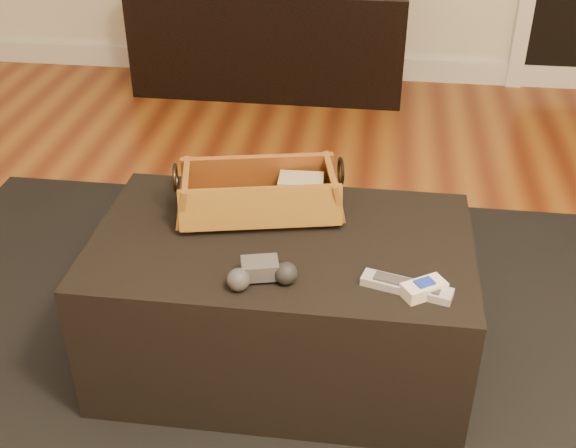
# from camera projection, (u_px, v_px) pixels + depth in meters

# --- Properties ---
(baseboard) EXTENTS (5.00, 0.04, 0.12)m
(baseboard) POSITION_uv_depth(u_px,v_px,m) (358.00, 67.00, 4.04)
(baseboard) COLOR white
(baseboard) RESTS_ON floor
(media_cabinet) EXTENTS (1.40, 0.45, 0.55)m
(media_cabinet) POSITION_uv_depth(u_px,v_px,m) (270.00, 38.00, 3.79)
(media_cabinet) COLOR black
(media_cabinet) RESTS_ON floor
(area_rug) EXTENTS (2.60, 2.00, 0.01)m
(area_rug) POSITION_uv_depth(u_px,v_px,m) (280.00, 371.00, 2.08)
(area_rug) COLOR black
(area_rug) RESTS_ON floor
(ottoman) EXTENTS (1.00, 0.60, 0.42)m
(ottoman) POSITION_uv_depth(u_px,v_px,m) (282.00, 302.00, 2.01)
(ottoman) COLOR black
(ottoman) RESTS_ON area_rug
(tv_remote) EXTENTS (0.24, 0.12, 0.02)m
(tv_remote) POSITION_uv_depth(u_px,v_px,m) (252.00, 206.00, 1.98)
(tv_remote) COLOR black
(tv_remote) RESTS_ON wicker_basket
(cloth_bundle) EXTENTS (0.13, 0.09, 0.07)m
(cloth_bundle) POSITION_uv_depth(u_px,v_px,m) (301.00, 188.00, 2.02)
(cloth_bundle) COLOR tan
(cloth_bundle) RESTS_ON wicker_basket
(wicker_basket) EXTENTS (0.49, 0.32, 0.16)m
(wicker_basket) POSITION_uv_depth(u_px,v_px,m) (259.00, 195.00, 1.98)
(wicker_basket) COLOR brown
(wicker_basket) RESTS_ON ottoman
(game_controller) EXTENTS (0.18, 0.13, 0.06)m
(game_controller) POSITION_uv_depth(u_px,v_px,m) (261.00, 273.00, 1.72)
(game_controller) COLOR #414044
(game_controller) RESTS_ON ottoman
(silver_remote) EXTENTS (0.22, 0.10, 0.03)m
(silver_remote) POSITION_uv_depth(u_px,v_px,m) (407.00, 286.00, 1.70)
(silver_remote) COLOR #B8BAC1
(silver_remote) RESTS_ON ottoman
(cream_gadget) EXTENTS (0.11, 0.10, 0.04)m
(cream_gadget) POSITION_uv_depth(u_px,v_px,m) (424.00, 289.00, 1.68)
(cream_gadget) COLOR white
(cream_gadget) RESTS_ON ottoman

